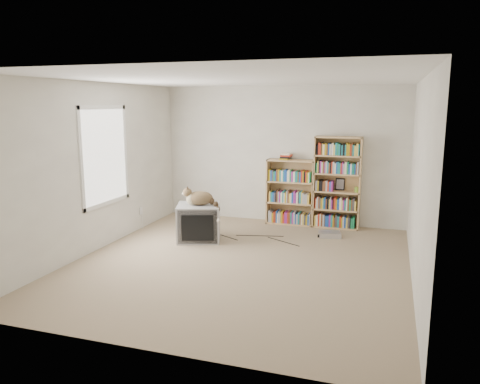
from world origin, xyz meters
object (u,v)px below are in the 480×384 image
(bookcase_tall, at_px, (337,184))
(dvd_player, at_px, (330,234))
(crt_tv, at_px, (199,222))
(bookcase_short, at_px, (291,195))
(cat, at_px, (203,200))

(bookcase_tall, height_order, dvd_player, bookcase_tall)
(crt_tv, xyz_separation_m, bookcase_short, (1.19, 1.50, 0.25))
(bookcase_short, xyz_separation_m, dvd_player, (0.81, -0.67, -0.50))
(cat, bearing_deg, bookcase_tall, 16.08)
(crt_tv, height_order, bookcase_tall, bookcase_tall)
(bookcase_tall, height_order, bookcase_short, bookcase_tall)
(cat, relative_size, bookcase_short, 0.58)
(cat, bearing_deg, crt_tv, 134.28)
(dvd_player, bearing_deg, bookcase_tall, 75.42)
(bookcase_tall, xyz_separation_m, dvd_player, (-0.02, -0.66, -0.74))
(cat, distance_m, dvd_player, 2.20)
(crt_tv, relative_size, cat, 1.21)
(bookcase_tall, relative_size, dvd_player, 4.53)
(crt_tv, height_order, bookcase_short, bookcase_short)
(cat, bearing_deg, dvd_player, 2.07)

